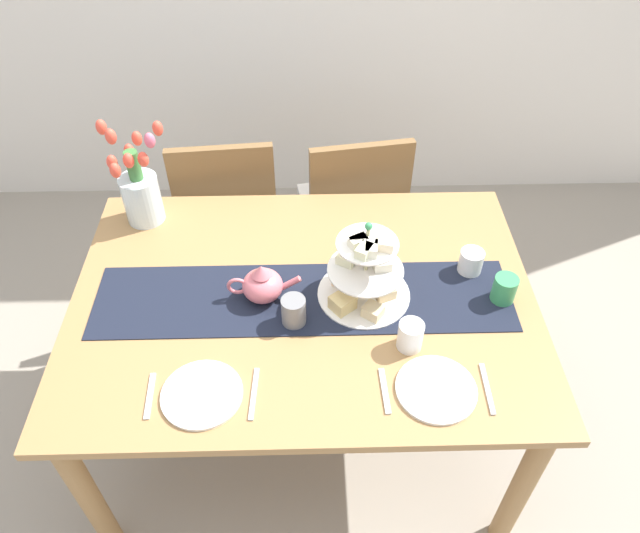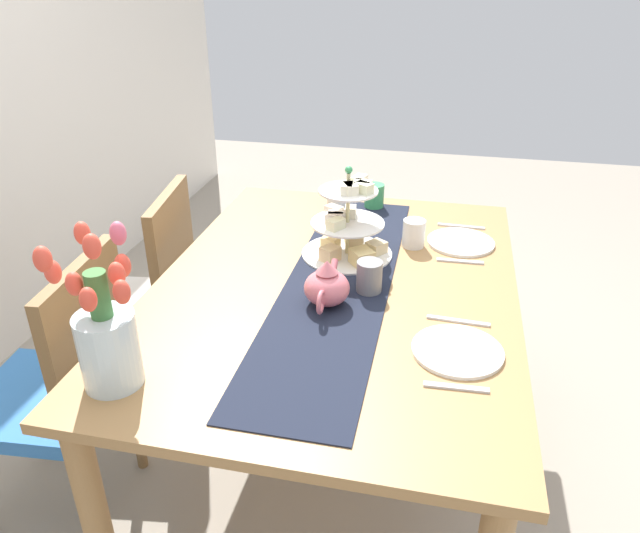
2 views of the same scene
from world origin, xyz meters
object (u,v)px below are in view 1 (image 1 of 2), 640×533
Objects in this scene: knife_left at (254,393)px; fork_right at (385,391)px; chair_right at (352,209)px; tulip_vase at (140,189)px; mug_orange at (504,289)px; dinner_plate_left at (202,394)px; chair_left at (229,211)px; dinner_plate_right at (436,389)px; knife_right at (487,388)px; dining_table at (304,317)px; teapot at (262,285)px; mug_white_text at (410,336)px; cream_jug at (471,262)px; mug_grey at (294,311)px; tiered_cake_stand at (364,275)px; fork_left at (150,396)px.

fork_right is (0.37, 0.00, 0.00)m from knife_left.
chair_right reaches higher than fork_right.
mug_orange is at bearing -19.86° from tulip_vase.
knife_left is 0.37m from fork_right.
knife_left is (0.14, 0.00, -0.00)m from dinner_plate_left.
chair_left is 1.18m from knife_left.
dinner_plate_right is 0.15m from knife_right.
knife_left reaches higher than dining_table.
teapot is 0.75m from knife_right.
mug_white_text is at bearing -150.91° from mug_orange.
mug_grey is at bearing -160.33° from cream_jug.
dinner_plate_right is 1.35× the size of knife_right.
tiered_cake_stand is 1.32× the size of dinner_plate_right.
chair_left reaches higher than knife_right.
fork_left and knife_right have the same top height.
tiered_cake_stand is 1.32× the size of dinner_plate_left.
chair_left is 10.71× the size of cream_jug.
tulip_vase is at bearing -124.81° from chair_left.
tulip_vase reaches higher than dinner_plate_left.
dinner_plate_left is 1.53× the size of fork_right.
mug_grey is 0.36m from mug_white_text.
teapot is 0.77m from mug_orange.
dining_table is at bearing -105.86° from chair_right.
mug_orange is at bearing 29.09° from mug_white_text.
mug_orange is at bearing 70.16° from knife_right.
cream_jug is at bearing 19.67° from mug_grey.
mug_orange is (1.22, -0.44, -0.09)m from tulip_vase.
mug_orange reaches higher than dinner_plate_left.
dinner_plate_left is 1.53× the size of fork_left.
mug_white_text is (-0.20, 0.16, 0.04)m from knife_right.
dining_table is 0.41m from knife_left.
tulip_vase is 1.74× the size of dinner_plate_right.
teapot is 0.48m from fork_left.
dinner_plate_right is at bearing -44.81° from dining_table.
fork_right is 1.58× the size of mug_white_text.
fork_right is (0.23, -0.37, 0.10)m from dining_table.
chair_left reaches higher than fork_left.
knife_left and fork_right have the same top height.
mug_orange reaches higher than fork_left.
tulip_vase is 1.35m from knife_right.
tiered_cake_stand is (-0.03, -0.77, 0.36)m from chair_right.
tulip_vase is at bearing 140.63° from dinner_plate_right.
mug_white_text is (0.90, -0.62, -0.09)m from tulip_vase.
dinner_plate_right is at bearing -36.33° from teapot.
dinner_plate_left is at bearing -134.30° from mug_grey.
knife_right is at bearing -35.45° from tulip_vase.
dining_table is 0.58m from fork_left.
dinner_plate_right is 1.53× the size of fork_right.
fork_right is at bearing -140.51° from mug_orange.
knife_right is at bearing -25.65° from mug_grey.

